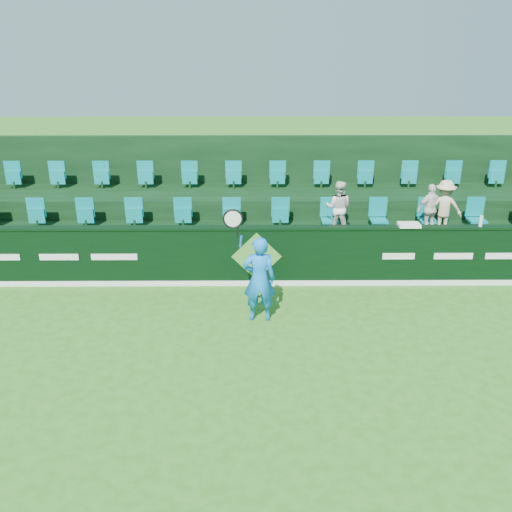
{
  "coord_description": "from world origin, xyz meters",
  "views": [
    {
      "loc": [
        -0.09,
        -7.62,
        5.32
      ],
      "look_at": [
        -0.02,
        2.8,
        1.15
      ],
      "focal_mm": 40.0,
      "sensor_mm": 36.0,
      "label": 1
    }
  ],
  "objects_px": {
    "tennis_player": "(259,278)",
    "spectator_right": "(444,207)",
    "spectator_middle": "(430,209)",
    "drinks_bottle": "(481,221)",
    "spectator_left": "(338,208)",
    "towel": "(409,225)"
  },
  "relations": [
    {
      "from": "spectator_middle",
      "to": "drinks_bottle",
      "type": "distance_m",
      "value": 1.35
    },
    {
      "from": "spectator_left",
      "to": "drinks_bottle",
      "type": "relative_size",
      "value": 5.35
    },
    {
      "from": "spectator_left",
      "to": "spectator_middle",
      "type": "xyz_separation_m",
      "value": [
        2.16,
        0.0,
        -0.04
      ]
    },
    {
      "from": "tennis_player",
      "to": "spectator_right",
      "type": "relative_size",
      "value": 1.8
    },
    {
      "from": "tennis_player",
      "to": "spectator_right",
      "type": "bearing_deg",
      "value": 32.59
    },
    {
      "from": "spectator_left",
      "to": "spectator_middle",
      "type": "bearing_deg",
      "value": -164.64
    },
    {
      "from": "tennis_player",
      "to": "towel",
      "type": "height_order",
      "value": "tennis_player"
    },
    {
      "from": "spectator_right",
      "to": "towel",
      "type": "bearing_deg",
      "value": 55.3
    },
    {
      "from": "spectator_left",
      "to": "towel",
      "type": "distance_m",
      "value": 1.77
    },
    {
      "from": "spectator_right",
      "to": "drinks_bottle",
      "type": "xyz_separation_m",
      "value": [
        0.44,
        -1.12,
        0.03
      ]
    },
    {
      "from": "spectator_middle",
      "to": "towel",
      "type": "distance_m",
      "value": 1.37
    },
    {
      "from": "tennis_player",
      "to": "spectator_right",
      "type": "distance_m",
      "value": 5.2
    },
    {
      "from": "spectator_right",
      "to": "towel",
      "type": "xyz_separation_m",
      "value": [
        -1.1,
        -1.12,
        -0.06
      ]
    },
    {
      "from": "spectator_left",
      "to": "towel",
      "type": "xyz_separation_m",
      "value": [
        1.37,
        -1.12,
        -0.05
      ]
    },
    {
      "from": "spectator_right",
      "to": "spectator_middle",
      "type": "bearing_deg",
      "value": 9.79
    },
    {
      "from": "tennis_player",
      "to": "spectator_middle",
      "type": "height_order",
      "value": "tennis_player"
    },
    {
      "from": "spectator_middle",
      "to": "drinks_bottle",
      "type": "bearing_deg",
      "value": 106.17
    },
    {
      "from": "drinks_bottle",
      "to": "spectator_left",
      "type": "bearing_deg",
      "value": 158.97
    },
    {
      "from": "tennis_player",
      "to": "drinks_bottle",
      "type": "bearing_deg",
      "value": 19.13
    },
    {
      "from": "spectator_middle",
      "to": "spectator_left",
      "type": "bearing_deg",
      "value": -17.87
    },
    {
      "from": "spectator_left",
      "to": "spectator_right",
      "type": "bearing_deg",
      "value": -164.64
    },
    {
      "from": "spectator_left",
      "to": "towel",
      "type": "relative_size",
      "value": 2.76
    }
  ]
}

